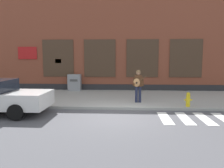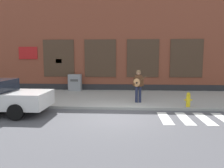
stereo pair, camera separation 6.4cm
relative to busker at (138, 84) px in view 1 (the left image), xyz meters
name	(u,v)px [view 1 (the left image)]	position (x,y,z in m)	size (l,w,h in m)	color
ground_plane	(118,116)	(-0.98, -2.34, -1.10)	(160.00, 160.00, 0.00)	#4C4C51
sidewalk	(120,98)	(-0.98, 1.58, -1.03)	(28.00, 5.57, 0.13)	#9E9E99
building_backdrop	(121,41)	(-0.98, 6.35, 2.71)	(28.00, 4.06, 7.62)	brown
busker	(138,84)	(0.00, 0.00, 0.00)	(0.71, 0.56, 1.70)	#1E233D
utility_box	(75,82)	(-4.28, 3.91, -0.38)	(0.91, 0.52, 1.17)	gray
fire_hydrant	(188,100)	(2.36, -0.86, -0.62)	(0.38, 0.20, 0.70)	gold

